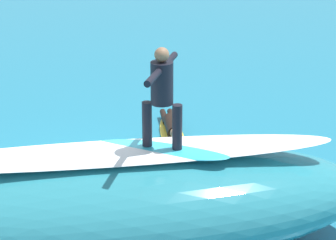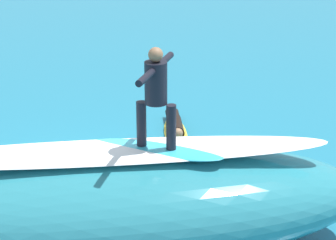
{
  "view_description": "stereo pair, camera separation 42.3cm",
  "coord_description": "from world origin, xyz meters",
  "px_view_note": "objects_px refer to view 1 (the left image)",
  "views": [
    {
      "loc": [
        1.95,
        10.35,
        5.54
      ],
      "look_at": [
        -1.39,
        0.12,
        1.23
      ],
      "focal_mm": 69.6,
      "sensor_mm": 36.0,
      "label": 1
    },
    {
      "loc": [
        1.55,
        10.48,
        5.54
      ],
      "look_at": [
        -1.39,
        0.12,
        1.23
      ],
      "focal_mm": 69.6,
      "sensor_mm": 36.0,
      "label": 2
    }
  ],
  "objects_px": {
    "surfboard_riding": "(162,150)",
    "surfer_riding": "(162,91)",
    "surfboard_paddling": "(172,134)",
    "surfer_paddling": "(171,125)"
  },
  "relations": [
    {
      "from": "surfboard_riding",
      "to": "surfer_riding",
      "type": "relative_size",
      "value": 1.35
    },
    {
      "from": "surfer_riding",
      "to": "surfboard_riding",
      "type": "bearing_deg",
      "value": 33.17
    },
    {
      "from": "surfboard_riding",
      "to": "surfboard_paddling",
      "type": "xyz_separation_m",
      "value": [
        -1.49,
        -4.02,
        -1.58
      ]
    },
    {
      "from": "surfer_riding",
      "to": "surfer_paddling",
      "type": "height_order",
      "value": "surfer_riding"
    },
    {
      "from": "surfboard_paddling",
      "to": "surfer_paddling",
      "type": "height_order",
      "value": "surfer_paddling"
    },
    {
      "from": "surfboard_paddling",
      "to": "surfer_paddling",
      "type": "relative_size",
      "value": 1.22
    },
    {
      "from": "surfboard_riding",
      "to": "surfer_paddling",
      "type": "xyz_separation_m",
      "value": [
        -1.52,
        -4.15,
        -1.41
      ]
    },
    {
      "from": "surfer_riding",
      "to": "surfboard_paddling",
      "type": "height_order",
      "value": "surfer_riding"
    },
    {
      "from": "surfboard_paddling",
      "to": "surfer_riding",
      "type": "bearing_deg",
      "value": -8.79
    },
    {
      "from": "surfboard_paddling",
      "to": "surfer_paddling",
      "type": "xyz_separation_m",
      "value": [
        -0.03,
        -0.13,
        0.17
      ]
    }
  ]
}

